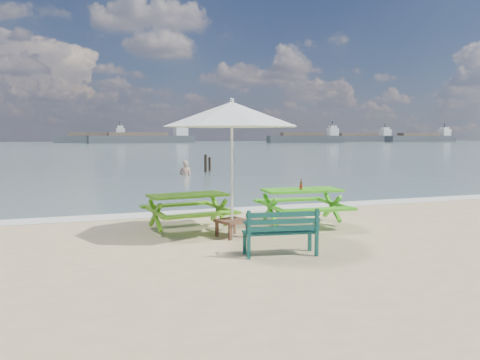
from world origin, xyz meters
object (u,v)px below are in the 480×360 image
object	(u,v)px
picnic_table_left	(188,213)
picnic_table_right	(302,208)
park_bench	(280,241)
beer_bottle	(301,186)
side_table	(232,228)
swimmer	(185,178)
patio_umbrella	(232,114)

from	to	relation	value
picnic_table_left	picnic_table_right	world-z (taller)	picnic_table_right
picnic_table_right	park_bench	bearing A→B (deg)	-124.18
picnic_table_right	beer_bottle	bearing A→B (deg)	-125.95
picnic_table_right	side_table	size ratio (longest dim) A/B	2.93
swimmer	picnic_table_left	bearing A→B (deg)	-102.24
park_bench	beer_bottle	bearing A→B (deg)	55.92
park_bench	beer_bottle	xyz separation A→B (m)	(1.49, 2.20, 0.68)
beer_bottle	picnic_table_right	bearing A→B (deg)	54.05
park_bench	patio_umbrella	size ratio (longest dim) A/B	0.38
swimmer	side_table	bearing A→B (deg)	-99.00
side_table	patio_umbrella	size ratio (longest dim) A/B	0.20
picnic_table_left	picnic_table_right	size ratio (longest dim) A/B	0.99
patio_umbrella	swimmer	bearing A→B (deg)	81.00
side_table	patio_umbrella	bearing A→B (deg)	-90.00
picnic_table_right	beer_bottle	xyz separation A→B (m)	(-0.09, -0.12, 0.52)
picnic_table_left	beer_bottle	bearing A→B (deg)	-9.37
patio_umbrella	picnic_table_right	bearing A→B (deg)	19.33
patio_umbrella	swimmer	world-z (taller)	patio_umbrella
picnic_table_right	side_table	world-z (taller)	picnic_table_right
side_table	swimmer	bearing A→B (deg)	81.00
park_bench	swimmer	distance (m)	17.17
picnic_table_right	picnic_table_left	bearing A→B (deg)	173.51
picnic_table_right	park_bench	world-z (taller)	picnic_table_right
park_bench	beer_bottle	distance (m)	2.74
picnic_table_right	beer_bottle	world-z (taller)	beer_bottle
picnic_table_left	patio_umbrella	size ratio (longest dim) A/B	0.58
beer_bottle	swimmer	distance (m)	14.90
picnic_table_left	swimmer	distance (m)	14.77
park_bench	swimmer	xyz separation A→B (m)	(2.10, 17.04, -0.40)
park_bench	beer_bottle	world-z (taller)	beer_bottle
swimmer	picnic_table_right	bearing A→B (deg)	-92.05
park_bench	side_table	distance (m)	1.68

